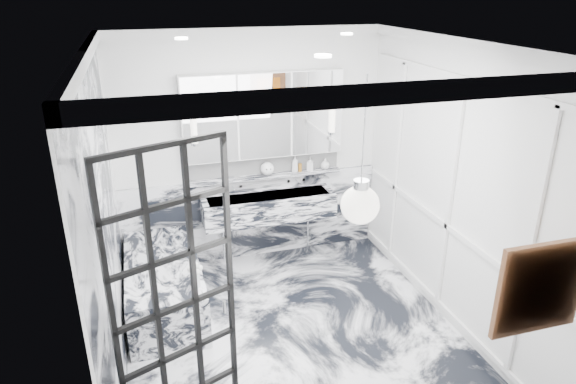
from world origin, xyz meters
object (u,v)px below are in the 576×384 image
object	(u,v)px
crittall_door	(177,308)
trough_sink	(269,207)
bathtub	(164,285)
mirror_cabinet	(264,115)

from	to	relation	value
crittall_door	trough_sink	distance (m)	2.79
trough_sink	bathtub	distance (m)	1.55
crittall_door	trough_sink	world-z (taller)	crittall_door
crittall_door	bathtub	xyz separation A→B (m)	(-0.04, 1.78, -0.89)
bathtub	crittall_door	bearing A→B (deg)	-88.66
trough_sink	bathtub	xyz separation A→B (m)	(-1.33, -0.66, -0.45)
crittall_door	bathtub	bearing A→B (deg)	68.85
crittall_door	mirror_cabinet	distance (m)	2.98
mirror_cabinet	bathtub	size ratio (longest dim) A/B	1.15
trough_sink	bathtub	bearing A→B (deg)	-153.52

